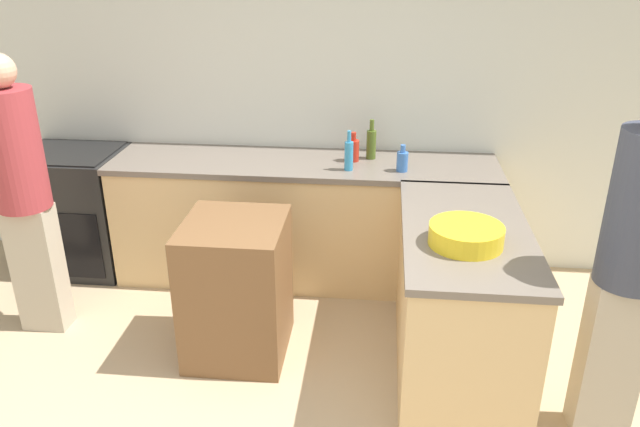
% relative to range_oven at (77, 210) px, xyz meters
% --- Properties ---
extents(wall_back, '(8.00, 0.06, 2.70)m').
position_rel_range_oven_xyz_m(wall_back, '(1.74, 0.35, 0.89)').
color(wall_back, silver).
rests_on(wall_back, ground_plane).
extents(counter_back, '(2.73, 0.67, 0.91)m').
position_rel_range_oven_xyz_m(counter_back, '(1.74, 0.00, -0.00)').
color(counter_back, '#D6B27A').
rests_on(counter_back, ground_plane).
extents(counter_peninsula, '(0.69, 1.39, 0.91)m').
position_rel_range_oven_xyz_m(counter_peninsula, '(2.76, -1.00, -0.00)').
color(counter_peninsula, '#D6B27A').
rests_on(counter_peninsula, ground_plane).
extents(range_oven, '(0.73, 0.64, 0.92)m').
position_rel_range_oven_xyz_m(range_oven, '(0.00, 0.00, 0.00)').
color(range_oven, black).
rests_on(range_oven, ground_plane).
extents(island_table, '(0.59, 0.62, 0.86)m').
position_rel_range_oven_xyz_m(island_table, '(1.45, -0.97, -0.03)').
color(island_table, brown).
rests_on(island_table, ground_plane).
extents(mixing_bowl, '(0.38, 0.38, 0.11)m').
position_rel_range_oven_xyz_m(mixing_bowl, '(2.73, -1.21, 0.50)').
color(mixing_bowl, yellow).
rests_on(mixing_bowl, counter_peninsula).
extents(dish_soap_bottle, '(0.06, 0.06, 0.27)m').
position_rel_range_oven_xyz_m(dish_soap_bottle, '(2.07, -0.14, 0.56)').
color(dish_soap_bottle, '#338CBF').
rests_on(dish_soap_bottle, counter_back).
extents(water_bottle_blue, '(0.08, 0.08, 0.18)m').
position_rel_range_oven_xyz_m(water_bottle_blue, '(2.42, -0.13, 0.52)').
color(water_bottle_blue, '#386BB7').
rests_on(water_bottle_blue, counter_back).
extents(hot_sauce_bottle, '(0.08, 0.08, 0.21)m').
position_rel_range_oven_xyz_m(hot_sauce_bottle, '(2.08, 0.05, 0.53)').
color(hot_sauce_bottle, red).
rests_on(hot_sauce_bottle, counter_back).
extents(olive_oil_bottle, '(0.07, 0.07, 0.28)m').
position_rel_range_oven_xyz_m(olive_oil_bottle, '(2.21, 0.12, 0.56)').
color(olive_oil_bottle, '#475B1E').
rests_on(olive_oil_bottle, counter_back).
extents(person_by_range, '(0.32, 0.32, 1.78)m').
position_rel_range_oven_xyz_m(person_by_range, '(0.14, -0.84, 0.51)').
color(person_by_range, '#ADA38E').
rests_on(person_by_range, ground_plane).
extents(person_at_peninsula, '(0.31, 0.31, 1.81)m').
position_rel_range_oven_xyz_m(person_at_peninsula, '(3.46, -1.44, 0.53)').
color(person_at_peninsula, '#ADA38E').
rests_on(person_at_peninsula, ground_plane).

